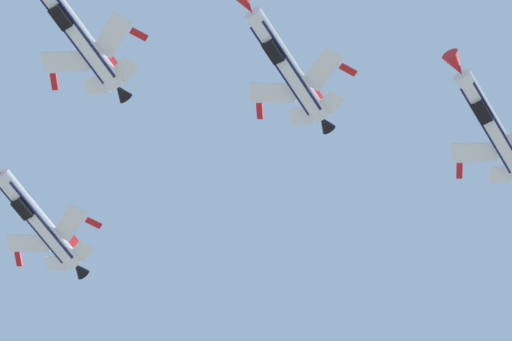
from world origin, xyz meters
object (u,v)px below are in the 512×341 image
fighter_jet_left_wing (286,63)px  fighter_jet_right_wing (37,218)px  fighter_jet_lead (76,30)px  fighter_jet_left_outer (490,123)px

fighter_jet_left_wing → fighter_jet_right_wing: size_ratio=1.00×
fighter_jet_lead → fighter_jet_right_wing: size_ratio=1.00×
fighter_jet_left_outer → fighter_jet_left_wing: bearing=48.2°
fighter_jet_left_wing → fighter_jet_right_wing: 29.23m
fighter_jet_lead → fighter_jet_left_outer: 38.43m
fighter_jet_left_outer → fighter_jet_lead: bearing=45.2°
fighter_jet_lead → fighter_jet_left_wing: bearing=-137.8°
fighter_jet_lead → fighter_jet_left_wing: fighter_jet_left_wing is taller
fighter_jet_right_wing → fighter_jet_left_outer: bearing=-162.8°
fighter_jet_lead → fighter_jet_left_wing: (18.84, -1.30, 0.52)m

